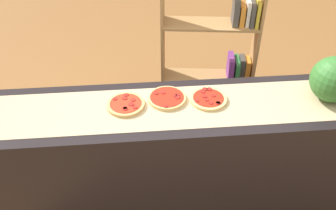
% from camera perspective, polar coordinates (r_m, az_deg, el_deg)
% --- Properties ---
extents(ground_plane, '(12.00, 12.00, 0.00)m').
position_cam_1_polar(ground_plane, '(2.95, 0.00, -13.92)').
color(ground_plane, brown).
extents(counter, '(2.46, 0.57, 0.89)m').
position_cam_1_polar(counter, '(2.61, 0.00, -7.99)').
color(counter, black).
rests_on(counter, ground_plane).
extents(parchment_paper, '(2.30, 0.42, 0.00)m').
position_cam_1_polar(parchment_paper, '(2.30, 0.00, -0.37)').
color(parchment_paper, tan).
rests_on(parchment_paper, counter).
extents(pizza_pepperoni_0, '(0.24, 0.24, 0.03)m').
position_cam_1_polar(pizza_pepperoni_0, '(2.32, -6.60, 0.08)').
color(pizza_pepperoni_0, tan).
rests_on(pizza_pepperoni_0, parchment_paper).
extents(pizza_pepperoni_1, '(0.24, 0.24, 0.03)m').
position_cam_1_polar(pizza_pepperoni_1, '(2.36, -0.16, 1.09)').
color(pizza_pepperoni_1, '#DBB26B').
rests_on(pizza_pepperoni_1, parchment_paper).
extents(pizza_pepperoni_2, '(0.24, 0.24, 0.03)m').
position_cam_1_polar(pizza_pepperoni_2, '(2.37, 6.29, 0.97)').
color(pizza_pepperoni_2, '#DBB26B').
rests_on(pizza_pepperoni_2, parchment_paper).
extents(watermelon, '(0.29, 0.29, 0.29)m').
position_cam_1_polar(watermelon, '(2.52, 24.41, 3.65)').
color(watermelon, '#2D6628').
rests_on(watermelon, counter).
extents(bookshelf, '(0.81, 0.34, 1.54)m').
position_cam_1_polar(bookshelf, '(3.15, 7.98, 7.50)').
color(bookshelf, '#A87A47').
rests_on(bookshelf, ground_plane).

